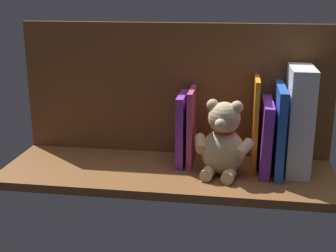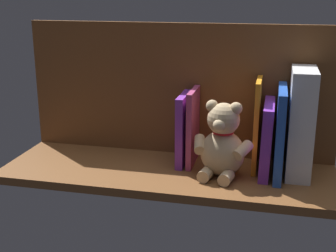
# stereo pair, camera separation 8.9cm
# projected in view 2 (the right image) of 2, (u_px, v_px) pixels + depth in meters

# --- Properties ---
(ground_plane) EXTENTS (0.87, 0.31, 0.02)m
(ground_plane) POSITION_uv_depth(u_px,v_px,m) (168.00, 172.00, 1.23)
(ground_plane) COLOR brown
(shelf_back_panel) EXTENTS (0.87, 0.02, 0.37)m
(shelf_back_panel) POSITION_uv_depth(u_px,v_px,m) (179.00, 90.00, 1.30)
(shelf_back_panel) COLOR brown
(shelf_back_panel) RESTS_ON ground_plane
(dictionary_thick_white) EXTENTS (0.06, 0.15, 0.27)m
(dictionary_thick_white) POSITION_uv_depth(u_px,v_px,m) (301.00, 123.00, 1.16)
(dictionary_thick_white) COLOR white
(dictionary_thick_white) RESTS_ON ground_plane
(book_0) EXTENTS (0.02, 0.18, 0.23)m
(book_0) POSITION_uv_depth(u_px,v_px,m) (280.00, 132.00, 1.16)
(book_0) COLOR blue
(book_0) RESTS_ON ground_plane
(book_1) EXTENTS (0.03, 0.17, 0.19)m
(book_1) POSITION_uv_depth(u_px,v_px,m) (267.00, 138.00, 1.18)
(book_1) COLOR purple
(book_1) RESTS_ON ground_plane
(book_2) EXTENTS (0.01, 0.13, 0.24)m
(book_2) POSITION_uv_depth(u_px,v_px,m) (257.00, 125.00, 1.20)
(book_2) COLOR orange
(book_2) RESTS_ON ground_plane
(teddy_bear) EXTENTS (0.16, 0.14, 0.20)m
(teddy_bear) POSITION_uv_depth(u_px,v_px,m) (222.00, 144.00, 1.16)
(teddy_bear) COLOR #D1B284
(teddy_bear) RESTS_ON ground_plane
(book_3) EXTENTS (0.01, 0.13, 0.21)m
(book_3) POSITION_uv_depth(u_px,v_px,m) (193.00, 127.00, 1.24)
(book_3) COLOR #B23F72
(book_3) RESTS_ON ground_plane
(book_4) EXTENTS (0.02, 0.13, 0.19)m
(book_4) POSITION_uv_depth(u_px,v_px,m) (184.00, 129.00, 1.25)
(book_4) COLOR purple
(book_4) RESTS_ON ground_plane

